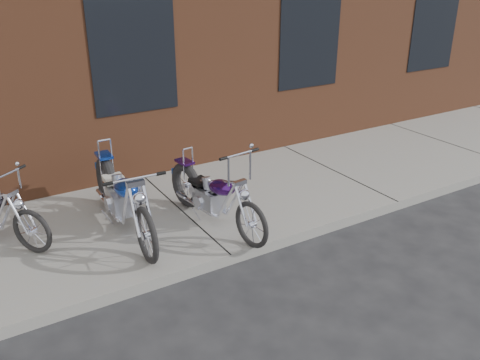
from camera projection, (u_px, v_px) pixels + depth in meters
ground at (231, 265)px, 6.48m from camera, size 120.00×120.00×0.00m
sidewalk at (181, 214)px, 7.63m from camera, size 22.00×3.00×0.15m
chopper_purple at (214, 198)px, 7.05m from camera, size 0.54×2.18×1.23m
chopper_blue at (123, 199)px, 6.87m from camera, size 0.61×2.50×1.09m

